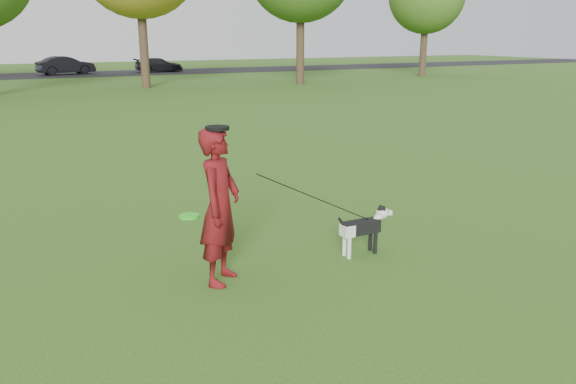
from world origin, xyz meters
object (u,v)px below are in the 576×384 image
car_mid (66,65)px  man (220,207)px  car_right (159,65)px  dog (365,225)px

car_mid → man: bearing=163.1°
man → car_mid: 39.86m
man → car_right: size_ratio=0.50×
man → dog: size_ratio=2.15×
car_mid → car_right: car_mid is taller
dog → car_mid: size_ratio=0.21×
dog → car_mid: bearing=89.9°
man → dog: bearing=-50.2°
car_right → car_mid: bearing=89.0°
dog → car_mid: 39.83m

